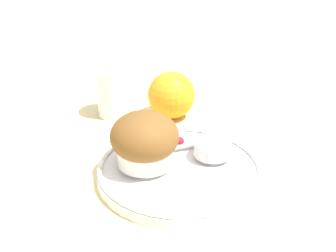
% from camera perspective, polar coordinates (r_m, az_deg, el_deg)
% --- Properties ---
extents(ground_plane, '(3.00, 3.00, 0.00)m').
position_cam_1_polar(ground_plane, '(0.69, 2.08, -4.82)').
color(ground_plane, beige).
extents(plate, '(0.23, 0.23, 0.02)m').
position_cam_1_polar(plate, '(0.66, 1.41, -5.49)').
color(plate, white).
rests_on(plate, ground_plane).
extents(muffin, '(0.09, 0.09, 0.08)m').
position_cam_1_polar(muffin, '(0.64, -2.87, -1.76)').
color(muffin, silver).
rests_on(muffin, plate).
extents(cream_ramekin, '(0.05, 0.05, 0.02)m').
position_cam_1_polar(cream_ramekin, '(0.67, 5.43, -2.68)').
color(cream_ramekin, silver).
rests_on(cream_ramekin, plate).
extents(berry_pair, '(0.03, 0.01, 0.01)m').
position_cam_1_polar(berry_pair, '(0.69, 0.66, -1.95)').
color(berry_pair, '#B7192D').
rests_on(berry_pair, plate).
extents(butter_knife, '(0.16, 0.02, 0.00)m').
position_cam_1_polar(butter_knife, '(0.69, 0.40, -2.54)').
color(butter_knife, silver).
rests_on(butter_knife, plate).
extents(orange_fruit, '(0.08, 0.08, 0.08)m').
position_cam_1_polar(orange_fruit, '(0.81, 0.42, 3.78)').
color(orange_fruit, orange).
rests_on(orange_fruit, ground_plane).
extents(juice_glass, '(0.06, 0.06, 0.09)m').
position_cam_1_polar(juice_glass, '(0.82, -6.52, 4.15)').
color(juice_glass, silver).
rests_on(juice_glass, ground_plane).
extents(folded_napkin, '(0.12, 0.07, 0.01)m').
position_cam_1_polar(folded_napkin, '(0.65, -16.58, -7.97)').
color(folded_napkin, white).
rests_on(folded_napkin, ground_plane).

